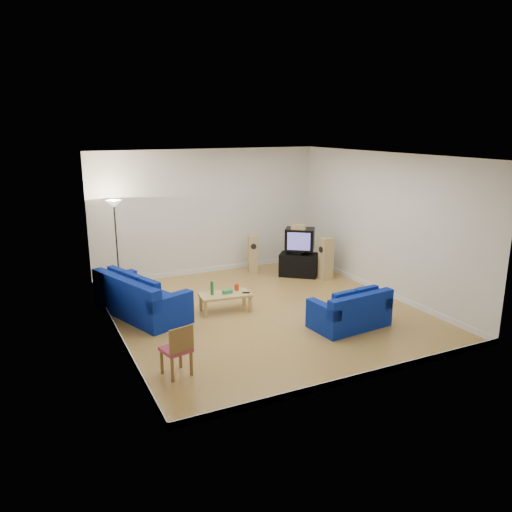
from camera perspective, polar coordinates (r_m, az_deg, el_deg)
name	(u,v)px	position (r m, az deg, el deg)	size (l,w,h in m)	color
room	(265,239)	(10.02, 0.99, 1.93)	(6.01, 6.51, 3.21)	olive
sofa_three_seat	(139,301)	(10.42, -13.20, -5.00)	(1.64, 2.39, 0.85)	navy
sofa_loveseat	(351,313)	(9.76, 10.79, -6.45)	(1.54, 0.96, 0.73)	navy
coffee_table	(225,296)	(10.39, -3.53, -4.60)	(1.10, 0.64, 0.38)	tan
bottle	(212,288)	(10.29, -5.04, -3.69)	(0.07, 0.07, 0.28)	#197233
tissue_box	(227,292)	(10.38, -3.29, -4.08)	(0.20, 0.11, 0.08)	green
red_canister	(237,287)	(10.56, -2.23, -3.57)	(0.10, 0.10, 0.14)	red
remote	(246,293)	(10.39, -1.15, -4.21)	(0.16, 0.05, 0.02)	black
tv_stand	(299,265)	(12.87, 4.89, -1.00)	(0.95, 0.53, 0.58)	black
av_receiver	(297,252)	(12.79, 4.67, 0.48)	(0.42, 0.34, 0.10)	black
television	(300,239)	(12.75, 5.02, 1.93)	(0.89, 0.85, 0.55)	black
centre_speaker	(298,227)	(12.56, 4.88, 3.32)	(0.36, 0.14, 0.13)	tan
speaker_left	(253,254)	(13.06, -0.36, 0.25)	(0.31, 0.35, 1.00)	tan
speaker_right	(326,259)	(12.60, 7.99, -0.29)	(0.34, 0.26, 1.06)	tan
floor_lamp	(115,216)	(11.77, -15.85, 4.37)	(0.37, 0.37, 2.13)	black
dining_chair	(178,348)	(7.82, -8.92, -10.33)	(0.49, 0.49, 0.85)	brown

